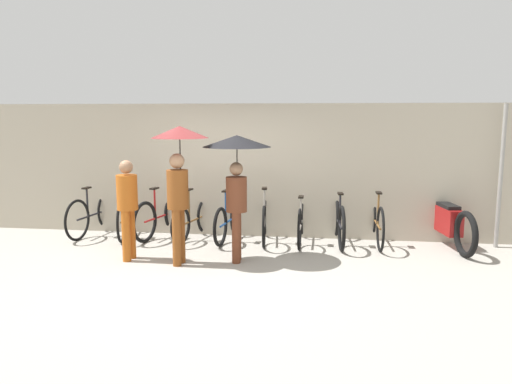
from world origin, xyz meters
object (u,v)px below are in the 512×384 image
Objects in this scene: parked_bicycle_5 at (265,220)px; motorcycle at (447,222)px; parked_bicycle_4 at (229,220)px; parked_bicycle_7 at (339,221)px; pedestrian_trailing at (237,161)px; parked_bicycle_6 at (301,222)px; parked_bicycle_2 at (161,216)px; pedestrian_center at (179,161)px; parked_bicycle_8 at (376,221)px; parked_bicycle_3 at (194,219)px; parked_bicycle_0 at (94,214)px; parked_bicycle_1 at (126,216)px; pedestrian_leading at (127,203)px.

parked_bicycle_5 is 0.78× the size of motorcycle.
parked_bicycle_7 is at bearing -83.72° from parked_bicycle_4.
parked_bicycle_6 is at bearing 47.40° from pedestrian_trailing.
parked_bicycle_2 is 2.17m from pedestrian_center.
parked_bicycle_8 is (1.97, 0.08, 0.01)m from parked_bicycle_5.
pedestrian_trailing is at bearing -128.37° from parked_bicycle_3.
parked_bicycle_4 is 0.92× the size of parked_bicycle_7.
parked_bicycle_6 reaches higher than parked_bicycle_0.
parked_bicycle_3 is 0.94× the size of parked_bicycle_6.
parked_bicycle_3 is 0.98× the size of parked_bicycle_5.
parked_bicycle_0 is 1.07× the size of parked_bicycle_5.
pedestrian_center reaches higher than motorcycle.
parked_bicycle_6 is at bearing -84.59° from parked_bicycle_0.
parked_bicycle_5 is at bearing 81.45° from motorcycle.
parked_bicycle_8 is 0.94× the size of pedestrian_trailing.
pedestrian_trailing is (-0.94, -1.23, 1.18)m from parked_bicycle_6.
parked_bicycle_6 is (3.28, -0.05, -0.00)m from parked_bicycle_1.
pedestrian_trailing is (1.03, -1.24, 1.20)m from parked_bicycle_3.
parked_bicycle_1 is 1.09× the size of pedestrian_leading.
parked_bicycle_8 is at bearing 31.59° from pedestrian_center.
parked_bicycle_2 is 1.97m from parked_bicycle_5.
parked_bicycle_1 is 0.96× the size of parked_bicycle_2.
parked_bicycle_3 is 0.91× the size of parked_bicycle_8.
parked_bicycle_3 is 0.85× the size of pedestrian_trailing.
parked_bicycle_8 is at bearing -77.28° from parked_bicycle_2.
parked_bicycle_8 reaches higher than parked_bicycle_7.
pedestrian_center is at bearing 100.45° from motorcycle.
parked_bicycle_6 is 0.66m from parked_bicycle_7.
parked_bicycle_0 is at bearing 80.13° from motorcycle.
pedestrian_leading is at bearing -166.93° from parked_bicycle_2.
pedestrian_center is at bearing 117.78° from parked_bicycle_7.
parked_bicycle_3 is 2.62m from parked_bicycle_7.
parked_bicycle_5 is at bearing 40.41° from pedestrian_leading.
parked_bicycle_1 reaches higher than parked_bicycle_8.
parked_bicycle_5 is at bearing -83.84° from parked_bicycle_4.
parked_bicycle_7 reaches higher than parked_bicycle_3.
parked_bicycle_5 is 1.97m from parked_bicycle_8.
pedestrian_trailing is at bearing 11.53° from pedestrian_leading.
parked_bicycle_0 is 1.02× the size of parked_bicycle_2.
parked_bicycle_6 reaches higher than parked_bicycle_7.
parked_bicycle_5 is at bearing 57.94° from pedestrian_center.
motorcycle is (1.20, -0.00, 0.03)m from parked_bicycle_8.
pedestrian_center is 0.97× the size of motorcycle.
parked_bicycle_1 is 1.03× the size of parked_bicycle_4.
pedestrian_trailing reaches higher than parked_bicycle_3.
parked_bicycle_4 is 2.04m from pedestrian_leading.
pedestrian_leading is 0.73× the size of motorcycle.
parked_bicycle_2 is at bearing 88.13° from parked_bicycle_6.
parked_bicycle_0 is 0.83× the size of motorcycle.
parked_bicycle_0 is 2.93m from pedestrian_center.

